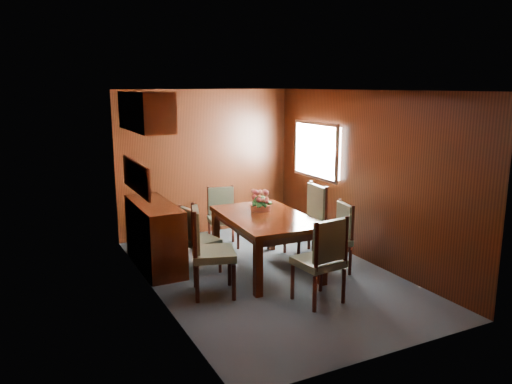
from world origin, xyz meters
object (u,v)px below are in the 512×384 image
sideboard (155,235)px  dining_table (266,223)px  chair_right_near (337,233)px  chair_head (323,256)px  flower_centerpiece (261,200)px  chair_left_near (206,246)px

sideboard → dining_table: sideboard is taller
chair_right_near → chair_head: bearing=147.6°
chair_head → flower_centerpiece: size_ratio=3.46×
dining_table → flower_centerpiece: 0.37m
chair_left_near → dining_table: bearing=128.9°
chair_head → chair_right_near: bearing=40.1°
chair_left_near → chair_right_near: bearing=105.7°
sideboard → chair_head: chair_head is taller
sideboard → chair_head: (1.38, -2.05, 0.13)m
chair_head → dining_table: bearing=88.1°
sideboard → chair_right_near: chair_right_near is taller
chair_right_near → chair_head: 1.09m
chair_right_near → flower_centerpiece: 1.13m
dining_table → chair_left_near: chair_left_near is taller
sideboard → chair_left_near: chair_left_near is taller
chair_right_near → flower_centerpiece: flower_centerpiece is taller
chair_left_near → chair_head: 1.37m
sideboard → flower_centerpiece: 1.53m
dining_table → chair_left_near: bearing=-155.4°
chair_left_near → flower_centerpiece: (1.06, 0.66, 0.31)m
sideboard → flower_centerpiece: flower_centerpiece is taller
dining_table → chair_head: size_ratio=1.63×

